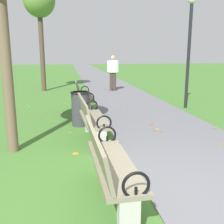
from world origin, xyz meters
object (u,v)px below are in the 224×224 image
Objects in this scene: tree_2 at (39,2)px; pedestrian_walking at (113,71)px; park_bench_3 at (83,97)px; park_bench_2 at (92,119)px; trash_bin at (81,108)px; lamp_post at (190,35)px; park_bench_1 at (109,163)px.

pedestrian_walking is at bearing -11.22° from tree_2.
park_bench_3 is 0.33× the size of tree_2.
park_bench_2 is 1.32m from trash_bin.
park_bench_2 is 1.01× the size of park_bench_3.
park_bench_2 and park_bench_3 have the same top height.
lamp_post is (1.68, -4.23, 1.38)m from pedestrian_walking.
tree_2 reaches higher than trash_bin.
park_bench_1 is at bearing -90.00° from park_bench_2.
park_bench_1 is at bearing -81.21° from tree_2.
pedestrian_walking is (1.67, 7.12, 0.44)m from park_bench_2.
pedestrian_walking is (3.20, -0.64, -3.02)m from tree_2.
tree_2 is 2.99× the size of pedestrian_walking.
park_bench_2 is at bearing -83.61° from trash_bin.
lamp_post is at bearing 56.65° from park_bench_1.
pedestrian_walking is (1.67, 9.32, 0.44)m from park_bench_1.
lamp_post is (3.35, 2.89, 1.82)m from park_bench_2.
park_bench_2 is 0.33× the size of tree_2.
tree_2 is at bearing 101.22° from park_bench_2.
lamp_post is (4.89, -4.87, -1.64)m from tree_2.
trash_bin is (-0.15, 3.51, -0.06)m from park_bench_1.
park_bench_2 reaches higher than trash_bin.
park_bench_3 is at bearing -73.21° from tree_2.
trash_bin is (-0.15, 1.32, -0.06)m from park_bench_2.
tree_2 is at bearing 168.78° from pedestrian_walking.
park_bench_2 is 2.66m from park_bench_3.
park_bench_3 is at bearing -176.03° from lamp_post.
park_bench_3 is (-0.00, 4.86, 0.00)m from park_bench_1.
tree_2 is 4.45m from pedestrian_walking.
park_bench_1 and park_bench_3 have the same top height.
park_bench_2 is at bearing -78.78° from tree_2.
pedestrian_walking reaches higher than trash_bin.
park_bench_3 is at bearing 90.00° from park_bench_2.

